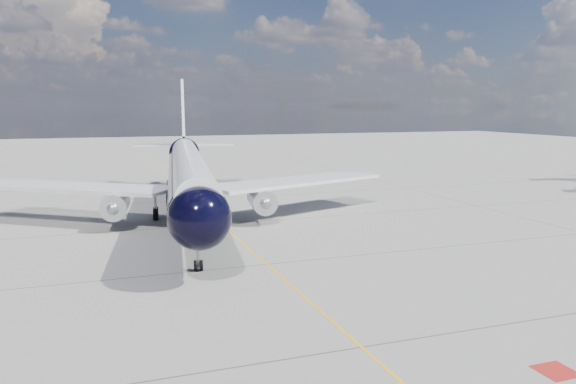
# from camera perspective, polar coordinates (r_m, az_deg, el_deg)

# --- Properties ---
(ground) EXTENTS (320.00, 320.00, 0.00)m
(ground) POSITION_cam_1_polar(r_m,az_deg,el_deg) (59.81, -7.93, -2.29)
(ground) COLOR gray
(ground) RESTS_ON ground
(taxiway_centerline) EXTENTS (0.16, 160.00, 0.01)m
(taxiway_centerline) POSITION_cam_1_polar(r_m,az_deg,el_deg) (55.01, -6.87, -3.23)
(taxiway_centerline) COLOR #FFAE0D
(taxiway_centerline) RESTS_ON ground
(red_marking) EXTENTS (1.60, 1.60, 0.01)m
(red_marking) POSITION_cam_1_polar(r_m,az_deg,el_deg) (27.92, 25.58, -16.09)
(red_marking) COLOR maroon
(red_marking) RESTS_ON ground
(main_airliner) EXTENTS (42.33, 51.92, 15.02)m
(main_airliner) POSITION_cam_1_polar(r_m,az_deg,el_deg) (57.57, -10.05, 1.93)
(main_airliner) COLOR black
(main_airliner) RESTS_ON ground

